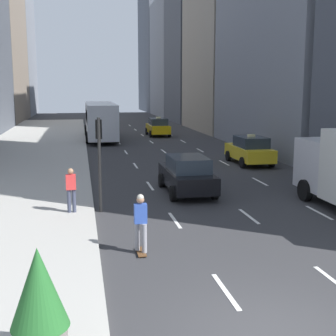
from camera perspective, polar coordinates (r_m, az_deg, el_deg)
The scene contains 12 objects.
ground_plane at distance 9.78m, azimuth 11.95°, elevation -19.22°, with size 160.00×160.00×0.00m, color #333335.
sidewalk_left at distance 35.34m, azimuth -16.36°, elevation 1.92°, with size 8.00×66.00×0.15m, color #ADAAA3.
lane_markings at distance 31.78m, azimuth 0.40°, elevation 1.34°, with size 5.72×56.00×0.01m.
building_row_right at distance 57.21m, azimuth 5.44°, elevation 18.94°, with size 6.00×91.18×35.05m.
taxi_lead at distance 29.23m, azimuth 9.94°, elevation 2.17°, with size 2.02×4.40×1.87m.
taxi_second at distance 45.61m, azimuth -1.24°, elevation 5.04°, with size 2.02×4.40×1.87m.
sedan_black_near at distance 20.89m, azimuth 2.33°, elevation -0.77°, with size 2.02×4.58×1.70m.
city_bus at distance 43.38m, azimuth -8.26°, elevation 5.89°, with size 2.80×11.61×3.25m.
skateboarder at distance 13.36m, azimuth -3.36°, elevation -6.47°, with size 0.36×0.80×1.75m.
planter_with_shrub at distance 8.48m, azimuth -15.42°, elevation -15.38°, with size 1.00×1.00×1.95m.
pedestrian_mid_block at distance 17.49m, azimuth -11.73°, elevation -2.39°, with size 0.36×0.22×1.65m.
traffic_light_pole at distance 17.75m, azimuth -8.39°, elevation 2.29°, with size 0.24×0.42×3.60m.
Camera 1 is at (-3.42, -7.85, 4.72)m, focal length 50.00 mm.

